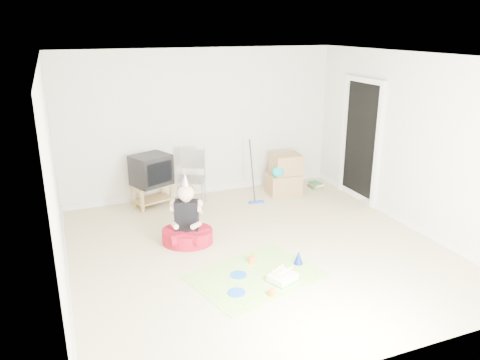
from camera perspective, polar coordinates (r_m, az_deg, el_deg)
name	(u,v)px	position (r m, az deg, el deg)	size (l,w,h in m)	color
ground	(257,249)	(6.57, 2.12, -8.40)	(5.00, 5.00, 0.00)	beige
doorway_recess	(361,142)	(8.40, 14.55, 4.46)	(0.02, 0.90, 2.05)	black
tv_stand	(152,193)	(8.13, -10.62, -1.54)	(0.70, 0.55, 0.39)	#AB874D
crt_tv	(151,170)	(8.00, -10.79, 1.21)	(0.60, 0.49, 0.51)	black
folding_chair	(191,179)	(7.94, -5.94, 0.07)	(0.58, 0.57, 0.99)	gray
cardboard_boxes	(284,175)	(8.57, 5.44, 0.58)	(0.62, 0.49, 0.73)	#AA8252
floor_mop	(257,189)	(8.10, 2.04, -1.07)	(0.27, 0.36, 1.07)	blue
book_pile	(316,185)	(9.06, 9.20, -0.58)	(0.23, 0.29, 0.12)	#267349
seated_woman	(187,228)	(6.70, -6.46, -5.80)	(0.94, 0.94, 1.04)	#AD1024
party_mat	(256,276)	(5.92, 1.93, -11.58)	(1.54, 1.11, 0.01)	#DA2D6C
birthday_cake	(283,278)	(5.81, 5.21, -11.80)	(0.39, 0.36, 0.15)	white
blue_plate_near	(238,275)	(5.92, -0.19, -11.50)	(0.21, 0.21, 0.01)	blue
blue_plate_far	(236,292)	(5.57, -0.43, -13.55)	(0.21, 0.21, 0.01)	blue
orange_cup_near	(252,259)	(6.19, 1.43, -9.64)	(0.08, 0.08, 0.09)	orange
orange_cup_far	(272,292)	(5.52, 3.91, -13.49)	(0.07, 0.07, 0.08)	orange
blue_party_hat	(298,257)	(6.19, 7.14, -9.34)	(0.12, 0.12, 0.18)	#162BA0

